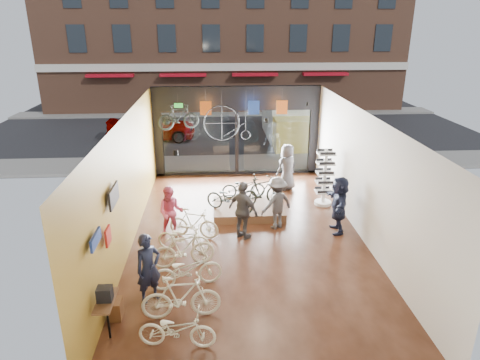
{
  "coord_description": "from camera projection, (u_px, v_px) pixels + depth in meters",
  "views": [
    {
      "loc": [
        -0.99,
        -11.75,
        6.29
      ],
      "look_at": [
        -0.15,
        1.4,
        1.39
      ],
      "focal_mm": 32.0,
      "sensor_mm": 36.0,
      "label": 1
    }
  ],
  "objects": [
    {
      "name": "customer_1",
      "position": [
        171.0,
        212.0,
        13.04
      ],
      "size": [
        0.82,
        0.66,
        1.64
      ],
      "primitive_type": "imported",
      "rotation": [
        0.0,
        0.0,
        -0.05
      ],
      "color": "#CC4C72",
      "rests_on": "ground_plane"
    },
    {
      "name": "wall_merch",
      "position": [
        107.0,
        265.0,
        9.31
      ],
      "size": [
        0.4,
        2.4,
        2.6
      ],
      "primitive_type": null,
      "color": "navy",
      "rests_on": "wall_left"
    },
    {
      "name": "customer_3",
      "position": [
        277.0,
        203.0,
        13.59
      ],
      "size": [
        1.29,
        1.09,
        1.73
      ],
      "primitive_type": "imported",
      "rotation": [
        0.0,
        0.0,
        3.63
      ],
      "color": "#3F3F44",
      "rests_on": "ground_plane"
    },
    {
      "name": "wall_back",
      "position": [
        278.0,
        309.0,
        6.95
      ],
      "size": [
        7.0,
        0.04,
        3.8
      ],
      "primitive_type": "cube",
      "color": "beige",
      "rests_on": "ground"
    },
    {
      "name": "floor_bike_2",
      "position": [
        187.0,
        270.0,
        10.66
      ],
      "size": [
        1.88,
        1.0,
        0.94
      ],
      "primitive_type": "imported",
      "rotation": [
        0.0,
        0.0,
        1.79
      ],
      "color": "beige",
      "rests_on": "ground_plane"
    },
    {
      "name": "sunglasses_rack",
      "position": [
        324.0,
        178.0,
        15.31
      ],
      "size": [
        0.62,
        0.52,
        2.07
      ],
      "primitive_type": null,
      "rotation": [
        0.0,
        0.0,
        0.03
      ],
      "color": "white",
      "rests_on": "ground_plane"
    },
    {
      "name": "sidewalk_far",
      "position": [
        227.0,
        113.0,
        30.99
      ],
      "size": [
        30.0,
        2.0,
        0.12
      ],
      "primitive_type": "cube",
      "color": "slate",
      "rests_on": "ground"
    },
    {
      "name": "floor_bike_0",
      "position": [
        177.0,
        329.0,
        8.68
      ],
      "size": [
        1.65,
        0.75,
        0.84
      ],
      "primitive_type": "imported",
      "rotation": [
        0.0,
        0.0,
        1.45
      ],
      "color": "beige",
      "rests_on": "ground_plane"
    },
    {
      "name": "exit_sign",
      "position": [
        179.0,
        105.0,
        17.54
      ],
      "size": [
        0.35,
        0.06,
        0.18
      ],
      "primitive_type": "cube",
      "color": "#198C26",
      "rests_on": "storefront"
    },
    {
      "name": "sidewalk_near",
      "position": [
        235.0,
        163.0,
        19.96
      ],
      "size": [
        30.0,
        2.4,
        0.12
      ],
      "primitive_type": "cube",
      "color": "slate",
      "rests_on": "ground"
    },
    {
      "name": "street_car",
      "position": [
        151.0,
        125.0,
        23.92
      ],
      "size": [
        4.82,
        1.94,
        1.64
      ],
      "primitive_type": "imported",
      "rotation": [
        0.0,
        0.0,
        1.57
      ],
      "color": "gray",
      "rests_on": "street_road"
    },
    {
      "name": "wall_right",
      "position": [
        365.0,
        178.0,
        12.79
      ],
      "size": [
        0.04,
        12.0,
        3.8
      ],
      "primitive_type": "cube",
      "color": "beige",
      "rests_on": "ground"
    },
    {
      "name": "floor_bike_1",
      "position": [
        181.0,
        297.0,
        9.49
      ],
      "size": [
        1.81,
        0.62,
        1.07
      ],
      "primitive_type": "imported",
      "rotation": [
        0.0,
        0.0,
        1.64
      ],
      "color": "beige",
      "rests_on": "ground_plane"
    },
    {
      "name": "floor_bike_5",
      "position": [
        194.0,
        223.0,
        13.11
      ],
      "size": [
        1.64,
        0.88,
        0.95
      ],
      "primitive_type": "imported",
      "rotation": [
        0.0,
        0.0,
        1.28
      ],
      "color": "beige",
      "rests_on": "ground_plane"
    },
    {
      "name": "jersey_right",
      "position": [
        282.0,
        107.0,
        17.15
      ],
      "size": [
        0.45,
        0.03,
        0.55
      ],
      "primitive_type": "cube",
      "color": "#CC5919",
      "rests_on": "ceiling"
    },
    {
      "name": "opposite_building",
      "position": [
        224.0,
        11.0,
        30.91
      ],
      "size": [
        26.0,
        5.0,
        14.0
      ],
      "primitive_type": "cube",
      "color": "brown",
      "rests_on": "ground"
    },
    {
      "name": "floor_bike_3",
      "position": [
        183.0,
        249.0,
        11.54
      ],
      "size": [
        1.77,
        0.81,
        1.03
      ],
      "primitive_type": "imported",
      "rotation": [
        0.0,
        0.0,
        1.77
      ],
      "color": "beige",
      "rests_on": "ground_plane"
    },
    {
      "name": "display_platform",
      "position": [
        248.0,
        209.0,
        14.87
      ],
      "size": [
        2.4,
        1.8,
        0.3
      ],
      "primitive_type": "cube",
      "color": "brown",
      "rests_on": "ground_plane"
    },
    {
      "name": "display_bike_mid",
      "position": [
        262.0,
        191.0,
        14.66
      ],
      "size": [
        1.74,
        1.15,
        1.02
      ],
      "primitive_type": "imported",
      "rotation": [
        0.0,
        0.0,
        2.01
      ],
      "color": "black",
      "rests_on": "display_platform"
    },
    {
      "name": "display_bike_right",
      "position": [
        244.0,
        187.0,
        15.34
      ],
      "size": [
        1.58,
        0.62,
        0.82
      ],
      "primitive_type": "imported",
      "rotation": [
        0.0,
        0.0,
        1.62
      ],
      "color": "black",
      "rests_on": "display_platform"
    },
    {
      "name": "customer_2",
      "position": [
        243.0,
        211.0,
        12.91
      ],
      "size": [
        1.09,
        1.07,
        1.84
      ],
      "primitive_type": "imported",
      "rotation": [
        0.0,
        0.0,
        2.38
      ],
      "color": "#3F3F44",
      "rests_on": "ground_plane"
    },
    {
      "name": "box_truck",
      "position": [
        288.0,
        120.0,
        23.29
      ],
      "size": [
        2.09,
        6.26,
        2.47
      ],
      "primitive_type": null,
      "color": "silver",
      "rests_on": "street_road"
    },
    {
      "name": "customer_0",
      "position": [
        149.0,
        268.0,
        10.0
      ],
      "size": [
        0.75,
        0.7,
        1.73
      ],
      "primitive_type": "imported",
      "rotation": [
        0.0,
        0.0,
        0.61
      ],
      "color": "#161C33",
      "rests_on": "ground_plane"
    },
    {
      "name": "penny_farthing",
      "position": [
        229.0,
        124.0,
        16.75
      ],
      "size": [
        1.78,
        0.06,
        1.42
      ],
      "primitive_type": null,
      "color": "black",
      "rests_on": "ceiling"
    },
    {
      "name": "ground_plane",
      "position": [
        248.0,
        238.0,
        13.25
      ],
      "size": [
        7.0,
        12.0,
        0.04
      ],
      "primitive_type": "cube",
      "color": "black",
      "rests_on": "ground"
    },
    {
      "name": "customer_4",
      "position": [
        287.0,
        167.0,
        16.73
      ],
      "size": [
        1.08,
        0.97,
        1.85
      ],
      "primitive_type": "imported",
      "rotation": [
        0.0,
        0.0,
        3.69
      ],
      "color": "#3F3F44",
      "rests_on": "ground_plane"
    },
    {
      "name": "storefront",
      "position": [
        237.0,
        131.0,
        18.19
      ],
      "size": [
        7.0,
        0.26,
        3.8
      ],
      "primitive_type": null,
      "color": "black",
      "rests_on": "ground"
    },
    {
      "name": "jersey_mid",
      "position": [
        254.0,
        108.0,
        17.08
      ],
      "size": [
        0.45,
        0.03,
        0.55
      ],
      "primitive_type": "cube",
      "color": "#1E3F99",
      "rests_on": "ceiling"
    },
    {
      "name": "display_bike_left",
      "position": [
        230.0,
        198.0,
        14.23
      ],
      "size": [
        1.79,
        1.37,
        0.9
      ],
      "primitive_type": "imported",
      "rotation": [
        0.0,
        0.0,
        1.06
      ],
      "color": "black",
      "rests_on": "display_platform"
    },
    {
      "name": "hung_bike",
      "position": [
        178.0,
        117.0,
        16.02
      ],
      "size": [
        1.64,
        0.93,
        0.95
      ],
      "primitive_type": "imported",
      "rotation": [
        0.0,
        0.0,
        1.89
      ],
      "color": "black",
      "rests_on": "ceiling"
    },
    {
      "name": "jersey_left",
      "position": [
        206.0,
        108.0,
        16.97
      ],
      "size": [
        0.45,
        0.03,
        0.55
      ],
      "primitive_type": "cube",
      "color": "#CC5919",
      "rests_on": "ceiling"
    },
    {
      "name": "wall_left",
      "position": [
        127.0,
        183.0,
        12.37
      ],
      "size": [
        0.04,
        12.0,
        3.8
      ],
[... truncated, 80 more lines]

